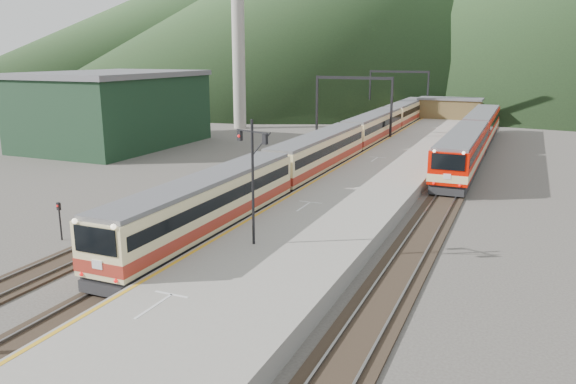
% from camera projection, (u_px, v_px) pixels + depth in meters
% --- Properties ---
extents(track_main, '(2.60, 200.00, 0.23)m').
position_uv_depth(track_main, '(336.00, 166.00, 54.02)').
color(track_main, black).
rests_on(track_main, ground).
extents(track_far, '(2.60, 200.00, 0.23)m').
position_uv_depth(track_far, '(288.00, 162.00, 55.93)').
color(track_far, black).
rests_on(track_far, ground).
extents(track_second, '(2.60, 200.00, 0.23)m').
position_uv_depth(track_second, '(459.00, 176.00, 49.64)').
color(track_second, black).
rests_on(track_second, ground).
extents(platform, '(8.00, 100.00, 1.00)m').
position_uv_depth(platform, '(388.00, 170.00, 50.00)').
color(platform, gray).
rests_on(platform, ground).
extents(gantry_near, '(9.55, 0.25, 8.00)m').
position_uv_depth(gantry_near, '(353.00, 97.00, 67.17)').
color(gantry_near, black).
rests_on(gantry_near, ground).
extents(gantry_far, '(9.55, 0.25, 8.00)m').
position_uv_depth(gantry_far, '(399.00, 86.00, 89.49)').
color(gantry_far, black).
rests_on(gantry_far, ground).
extents(warehouse, '(14.50, 20.50, 8.60)m').
position_uv_depth(warehouse, '(114.00, 109.00, 65.46)').
color(warehouse, black).
rests_on(warehouse, ground).
extents(smokestack, '(1.80, 1.80, 30.00)m').
position_uv_depth(smokestack, '(238.00, 21.00, 78.45)').
color(smokestack, '#9E998E').
rests_on(smokestack, ground).
extents(station_shed, '(9.40, 4.40, 3.10)m').
position_uv_depth(station_shed, '(450.00, 108.00, 85.21)').
color(station_shed, brown).
rests_on(station_shed, platform).
extents(hill_d, '(200.00, 200.00, 55.00)m').
position_uv_depth(hill_d, '(232.00, 17.00, 271.69)').
color(hill_d, '#294023').
rests_on(hill_d, ground).
extents(main_train, '(2.72, 74.78, 3.33)m').
position_uv_depth(main_train, '(350.00, 141.00, 57.69)').
color(main_train, beige).
rests_on(main_train, track_main).
extents(second_train, '(2.97, 40.49, 3.63)m').
position_uv_depth(second_train, '(474.00, 136.00, 59.72)').
color(second_train, red).
rests_on(second_train, track_second).
extents(signal_mast, '(2.10, 0.85, 6.47)m').
position_uv_depth(signal_mast, '(253.00, 169.00, 28.25)').
color(signal_mast, black).
rests_on(signal_mast, platform).
extents(short_signal_b, '(0.24, 0.19, 2.27)m').
position_uv_depth(short_signal_b, '(265.00, 165.00, 47.20)').
color(short_signal_b, black).
rests_on(short_signal_b, ground).
extents(short_signal_c, '(0.25, 0.20, 2.27)m').
position_uv_depth(short_signal_c, '(60.00, 216.00, 32.52)').
color(short_signal_c, black).
rests_on(short_signal_c, ground).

